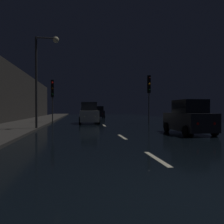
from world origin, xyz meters
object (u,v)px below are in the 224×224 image
(streetlamp_overhead, at_px, (43,67))
(car_distant_taillights, at_px, (99,113))
(car_parked_right_near, at_px, (189,118))
(car_approaching_headlights, at_px, (89,114))
(traffic_light_far_right, at_px, (149,88))
(traffic_light_far_left, at_px, (52,92))

(streetlamp_overhead, height_order, car_distant_taillights, streetlamp_overhead)
(streetlamp_overhead, height_order, car_parked_right_near, streetlamp_overhead)
(car_distant_taillights, bearing_deg, car_approaching_headlights, 171.13)
(streetlamp_overhead, relative_size, car_parked_right_near, 1.64)
(traffic_light_far_right, xyz_separation_m, car_parked_right_near, (-0.80, -10.71, -2.82))
(traffic_light_far_left, height_order, car_approaching_headlights, traffic_light_far_left)
(traffic_light_far_right, distance_m, traffic_light_far_left, 10.54)
(car_approaching_headlights, distance_m, car_parked_right_near, 12.53)
(car_parked_right_near, bearing_deg, car_approaching_headlights, 26.93)
(car_distant_taillights, xyz_separation_m, car_parked_right_near, (3.24, -26.82, 0.03))
(traffic_light_far_left, bearing_deg, car_parked_right_near, 32.63)
(streetlamp_overhead, xyz_separation_m, car_parked_right_near, (9.31, -3.90, -3.60))
(car_approaching_headlights, relative_size, car_distant_taillights, 1.11)
(traffic_light_far_right, relative_size, car_approaching_headlights, 1.15)
(streetlamp_overhead, bearing_deg, traffic_light_far_right, 33.96)
(traffic_light_far_right, xyz_separation_m, traffic_light_far_left, (-10.38, 1.81, -0.36))
(car_approaching_headlights, xyz_separation_m, car_parked_right_near, (5.68, -11.18, -0.07))
(car_approaching_headlights, bearing_deg, car_parked_right_near, 26.93)
(streetlamp_overhead, height_order, car_approaching_headlights, streetlamp_overhead)
(traffic_light_far_right, distance_m, car_approaching_headlights, 7.05)
(streetlamp_overhead, distance_m, car_parked_right_near, 10.71)
(traffic_light_far_left, xyz_separation_m, car_distant_taillights, (6.34, 14.30, -2.48))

